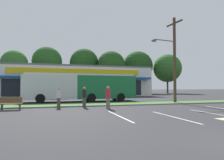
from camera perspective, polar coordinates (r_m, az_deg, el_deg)
grass_median at (r=19.33m, az=1.31°, el=-6.94°), size 56.00×2.20×0.12m
curb_lip at (r=18.18m, az=2.45°, el=-7.25°), size 56.00×0.24×0.12m
parking_stripe_0 at (r=11.87m, az=1.99°, el=-10.30°), size 0.12×4.80×0.01m
parking_stripe_1 at (r=12.05m, az=17.17°, el=-10.09°), size 0.12×4.80×0.01m
parking_stripe_2 at (r=14.40m, az=27.48°, el=-8.62°), size 0.12×4.80×0.01m
storefront_building at (r=41.07m, az=-10.78°, el=-0.46°), size 28.26×14.32×5.64m
tree_left at (r=48.72m, az=-26.32°, el=4.36°), size 5.67×5.67×9.83m
tree_mid_left at (r=51.22m, az=-18.20°, el=5.12°), size 7.18×7.18×11.61m
tree_mid at (r=51.65m, az=-8.03°, el=4.88°), size 7.36×7.36×11.61m
tree_mid_right at (r=50.62m, az=-0.26°, el=4.28°), size 7.19×7.19×10.90m
tree_right at (r=54.98m, az=7.43°, el=3.98°), size 8.19×8.19×11.57m
tree_far_right at (r=56.83m, az=15.67°, el=3.29°), size 7.71×7.71×10.78m
utility_pole at (r=22.07m, az=17.28°, el=6.37°), size 3.07×2.40×9.13m
city_bus at (r=23.70m, az=-8.82°, el=-1.88°), size 13.02×2.94×3.25m
bus_stop_bench at (r=16.74m, az=-27.13°, el=-5.95°), size 1.60×0.45×0.95m
car_0 at (r=29.45m, az=-16.79°, el=-3.71°), size 4.17×1.96×1.59m
car_1 at (r=30.13m, az=-7.84°, el=-3.86°), size 4.45×1.90×1.43m
pedestrian_near_bench at (r=16.89m, az=-15.12°, el=-4.92°), size 0.34×0.34×1.67m
pedestrian_by_pole at (r=15.65m, az=-1.15°, el=-5.03°), size 0.36×0.36×1.78m
pedestrian_mid at (r=16.86m, az=-7.99°, el=-4.90°), size 0.35×0.35×1.72m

